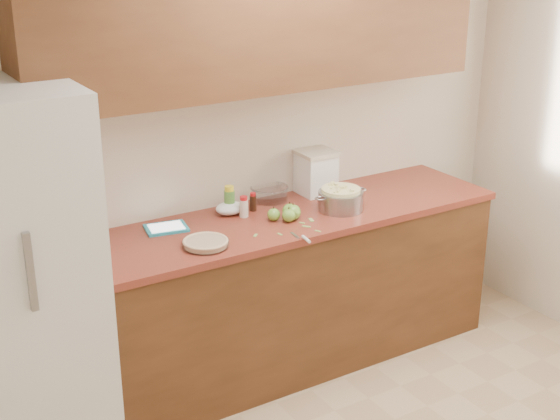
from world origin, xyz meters
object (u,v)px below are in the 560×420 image
flour_canister (316,172)px  tablet (166,228)px  colander (341,199)px  pie (206,243)px

flour_canister → tablet: bearing=-176.1°
tablet → colander: bearing=-3.8°
pie → flour_canister: 1.00m
pie → tablet: bearing=103.2°
flour_canister → tablet: flour_canister is taller
colander → flour_canister: bearing=82.8°
pie → tablet: (-0.07, 0.32, -0.01)m
colander → tablet: colander is taller
flour_canister → colander: bearing=-97.2°
colander → flour_canister: flour_canister is taller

